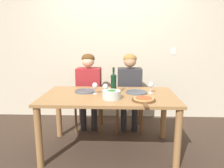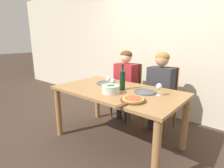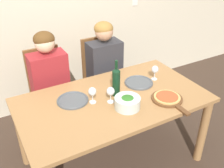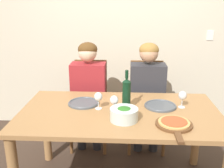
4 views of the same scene
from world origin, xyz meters
name	(u,v)px [view 3 (image 3 of 4)]	position (x,y,z in m)	size (l,w,h in m)	color
ground_plane	(113,160)	(0.00, 0.00, 0.00)	(40.00, 40.00, 0.00)	#3D2D23
back_wall	(57,2)	(0.00, 1.36, 1.35)	(10.00, 0.06, 2.70)	beige
dining_table	(113,109)	(0.00, 0.00, 0.66)	(1.70, 0.94, 0.77)	#9E7042
chair_left	(49,90)	(-0.37, 0.81, 0.54)	(0.42, 0.42, 1.01)	brown
chair_right	(101,76)	(0.29, 0.81, 0.54)	(0.42, 0.42, 1.01)	brown
person_woman	(50,78)	(-0.37, 0.69, 0.76)	(0.47, 0.51, 1.25)	#28282D
person_man	(105,64)	(0.29, 0.69, 0.76)	(0.47, 0.51, 1.25)	#28282D
wine_bottle	(116,81)	(0.05, 0.04, 0.92)	(0.07, 0.07, 0.35)	black
broccoli_bowl	(127,102)	(0.04, -0.18, 0.83)	(0.22, 0.22, 0.11)	silver
dinner_plate_left	(73,100)	(-0.33, 0.14, 0.78)	(0.28, 0.28, 0.02)	#4C5156
dinner_plate_right	(139,82)	(0.36, 0.11, 0.78)	(0.28, 0.28, 0.02)	#4C5156
pizza_on_board	(168,98)	(0.41, -0.26, 0.79)	(0.28, 0.42, 0.04)	brown
wine_glass_left	(92,92)	(-0.19, 0.03, 0.88)	(0.07, 0.07, 0.15)	silver
wine_glass_right	(155,70)	(0.54, 0.10, 0.88)	(0.07, 0.07, 0.15)	silver
wine_glass_centre	(111,92)	(-0.05, -0.04, 0.88)	(0.07, 0.07, 0.15)	silver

